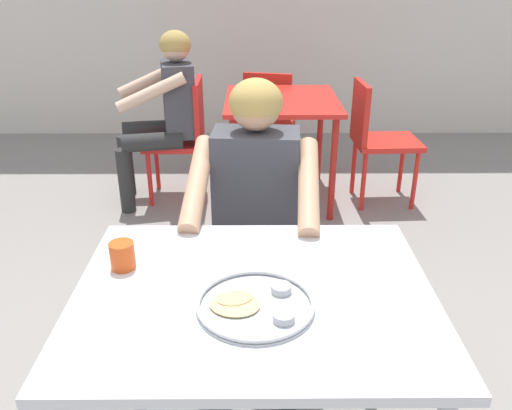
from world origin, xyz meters
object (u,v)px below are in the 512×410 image
drinking_cup (122,255)px  diner_foreground (254,205)px  table_foreground (254,314)px  chair_red_far (270,112)px  chair_red_left (185,132)px  patron_background (165,103)px  table_background_red (281,112)px  chair_foreground (257,225)px  thali_tray (255,304)px  chair_red_right (376,134)px

drinking_cup → diner_foreground: diner_foreground is taller
table_foreground → chair_red_far: size_ratio=1.26×
drinking_cup → chair_red_left: 2.20m
diner_foreground → patron_background: diner_foreground is taller
drinking_cup → table_background_red: 2.24m
table_foreground → drinking_cup: 0.43m
table_background_red → chair_red_far: size_ratio=1.05×
table_foreground → chair_foreground: size_ratio=1.15×
diner_foreground → chair_foreground: bearing=86.7°
chair_foreground → patron_background: 1.55m
drinking_cup → chair_red_far: bearing=79.2°
thali_tray → chair_red_left: bearing=101.5°
chair_red_far → drinking_cup: bearing=-100.8°
chair_red_left → patron_background: 0.25m
chair_red_far → chair_red_right: bearing=-44.0°
chair_red_far → patron_background: (-0.73, -0.64, 0.24)m
diner_foreground → chair_red_right: 1.82m
chair_foreground → patron_background: (-0.61, 1.41, 0.20)m
thali_tray → diner_foreground: size_ratio=0.27×
drinking_cup → chair_red_far: 2.85m
drinking_cup → table_background_red: bearing=74.7°
thali_tray → diner_foreground: 0.70m
thali_tray → chair_red_right: (0.84, 2.30, -0.25)m
thali_tray → chair_foreground: (0.01, 0.93, -0.24)m
chair_red_right → chair_red_far: size_ratio=1.06×
chair_foreground → table_background_red: size_ratio=1.04×
table_foreground → chair_red_right: (0.85, 2.22, -0.16)m
table_foreground → chair_red_right: bearing=69.1°
drinking_cup → patron_background: 2.15m
chair_red_far → table_foreground: bearing=-92.7°
diner_foreground → table_background_red: (0.19, 1.66, -0.07)m
table_foreground → chair_foreground: chair_foreground is taller
chair_red_right → chair_red_far: chair_red_right is taller
table_background_red → chair_red_right: (0.65, -0.06, -0.14)m
diner_foreground → patron_background: size_ratio=1.01×
chair_foreground → table_background_red: (0.18, 1.43, 0.13)m
table_foreground → drinking_cup: drinking_cup is taller
chair_red_far → chair_red_left: bearing=-136.0°
table_foreground → chair_red_left: bearing=101.8°
table_background_red → chair_red_left: size_ratio=0.99×
table_foreground → thali_tray: (0.00, -0.08, 0.09)m
thali_tray → table_background_red: (0.19, 2.36, -0.11)m
drinking_cup → diner_foreground: (0.40, 0.50, -0.07)m
table_foreground → table_background_red: 2.29m
table_foreground → chair_red_right: size_ratio=1.18×
thali_tray → table_background_red: size_ratio=0.38×
drinking_cup → table_background_red: size_ratio=0.10×
chair_red_left → chair_red_right: size_ratio=1.00×
chair_foreground → diner_foreground: 0.31m
thali_tray → patron_background: patron_background is taller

